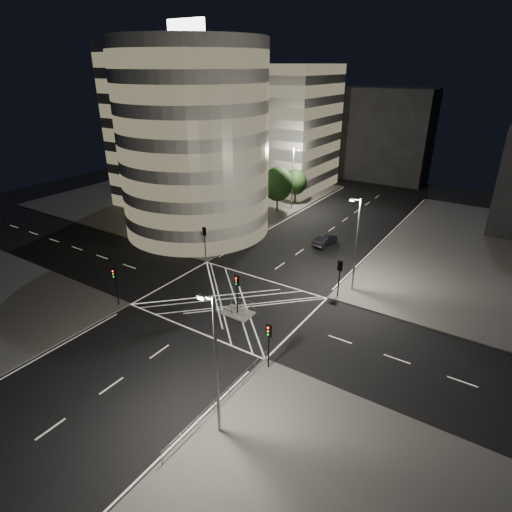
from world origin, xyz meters
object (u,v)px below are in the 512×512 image
Objects in this scene: traffic_signal_nr at (269,338)px; street_lamp_right_far at (356,242)px; traffic_signal_fr at (340,272)px; street_lamp_right_near at (216,363)px; central_island at (238,313)px; traffic_signal_island at (237,287)px; street_lamp_left_near at (226,204)px; sedan at (325,240)px; street_lamp_left_far at (293,176)px; traffic_signal_fl at (205,237)px; traffic_signal_nl at (115,280)px.

street_lamp_right_far is (0.64, 15.80, 2.63)m from traffic_signal_nr.
street_lamp_right_near is (0.64, -20.80, 2.63)m from traffic_signal_fr.
traffic_signal_island is (0.00, 0.00, 2.84)m from central_island.
street_lamp_left_near is 32.13m from street_lamp_right_near.
street_lamp_left_near is 13.97m from sedan.
street_lamp_left_far is at bearing 113.21° from street_lamp_right_near.
traffic_signal_fr is at bearing 91.75° from street_lamp_right_near.
traffic_signal_fl is at bearing 53.76° from sedan.
street_lamp_left_far reaches higher than traffic_signal_fl.
traffic_signal_fr is at bearing -51.83° from street_lamp_left_far.
traffic_signal_fl is at bearing 142.31° from traffic_signal_nr.
traffic_signal_nr is at bearing -92.30° from street_lamp_right_far.
street_lamp_left_near is (-0.64, 18.80, 2.63)m from traffic_signal_nl.
street_lamp_left_near is 1.00× the size of street_lamp_left_far.
traffic_signal_island is (-6.80, -8.30, 0.00)m from traffic_signal_fr.
sedan is at bearing 31.76° from street_lamp_left_near.
traffic_signal_nl is (0.00, -13.60, 0.00)m from traffic_signal_fl.
traffic_signal_nl is at bearing 180.00° from traffic_signal_nr.
traffic_signal_nl is at bearing -89.01° from street_lamp_left_far.
traffic_signal_nl reaches higher than central_island.
street_lamp_left_far and street_lamp_right_near have the same top height.
traffic_signal_nl is 12.03m from traffic_signal_island.
street_lamp_left_near reaches higher than traffic_signal_nr.
street_lamp_left_far is 2.33× the size of sedan.
traffic_signal_nl is 19.78m from street_lamp_right_near.
sedan is (-7.09, 25.70, -2.21)m from traffic_signal_nr.
central_island is 0.75× the size of traffic_signal_fl.
traffic_signal_nl is 0.40× the size of street_lamp_left_far.
street_lamp_left_near is at bearing 130.27° from traffic_signal_island.
traffic_signal_nr is at bearing -37.69° from traffic_signal_fl.
traffic_signal_fr is at bearing -15.92° from street_lamp_left_near.
street_lamp_right_near is 34.14m from sedan.
central_island is 15.54m from street_lamp_right_near.
street_lamp_right_far is (18.24, 15.80, 2.63)m from traffic_signal_nl.
traffic_signal_nl is 0.40× the size of street_lamp_left_near.
street_lamp_left_near is (-11.44, 13.50, 2.63)m from traffic_signal_island.
traffic_signal_fr is 20.97m from street_lamp_right_near.
traffic_signal_fr is at bearing 50.67° from traffic_signal_island.
traffic_signal_fl is 16.17m from sedan.
traffic_signal_fr and traffic_signal_nr have the same top height.
street_lamp_left_near is 1.00× the size of street_lamp_right_near.
traffic_signal_island is 33.61m from street_lamp_left_far.
traffic_signal_fr is at bearing 50.67° from central_island.
street_lamp_right_far is at bearing 132.72° from sedan.
traffic_signal_nr is (17.60, -13.60, 0.00)m from traffic_signal_fl.
street_lamp_right_near reaches higher than traffic_signal_fl.
traffic_signal_nl is 18.99m from street_lamp_left_near.
street_lamp_right_far is at bearing 87.70° from traffic_signal_nr.
street_lamp_right_far reaches higher than traffic_signal_nl.
street_lamp_right_near is at bearing -84.96° from traffic_signal_nr.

